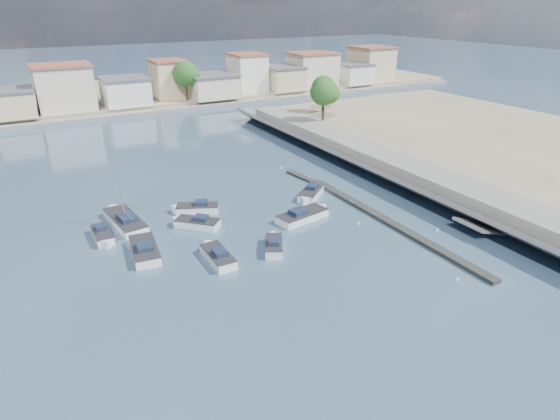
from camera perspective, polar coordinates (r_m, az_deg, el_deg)
name	(u,v)px	position (r m, az deg, el deg)	size (l,w,h in m)	color
ground	(212,155)	(69.28, -8.27, 6.67)	(400.00, 400.00, 0.00)	#344D68
seawall_walkway	(446,185)	(57.87, 19.63, 2.89)	(5.00, 90.00, 1.80)	slate
seawall_embankment	(559,158)	(74.98, 30.86, 5.49)	(49.65, 90.00, 2.90)	slate
breakwater	(369,212)	(50.23, 10.84, -0.20)	(2.00, 31.02, 0.35)	black
far_shore_land	(129,94)	(117.98, -17.88, 13.35)	(160.00, 40.00, 1.40)	gray
far_shore_quay	(154,112)	(97.90, -15.11, 11.47)	(160.00, 2.50, 0.80)	slate
far_town	(194,80)	(105.70, -10.48, 15.28)	(113.01, 12.80, 8.35)	beige
shore_trees	(197,81)	(96.51, -10.09, 15.27)	(74.56, 38.32, 7.92)	#38281E
motorboat_a	(217,256)	(40.91, -7.68, -5.56)	(1.79, 4.95, 1.48)	white
motorboat_b	(274,245)	(42.21, -0.77, -4.33)	(3.06, 4.03, 1.48)	white
motorboat_c	(195,209)	(50.29, -10.28, 0.14)	(4.82, 3.35, 1.48)	white
motorboat_d	(310,194)	(53.37, 3.72, 1.94)	(4.55, 4.22, 1.48)	white
motorboat_e	(144,249)	(43.31, -16.24, -4.60)	(2.72, 6.06, 1.48)	white
motorboat_f	(195,223)	(47.02, -10.29, -1.62)	(4.32, 4.25, 1.48)	white
motorboat_g	(103,236)	(46.83, -20.77, -3.00)	(1.54, 4.42, 1.48)	white
motorboat_h	(304,216)	(48.01, 2.99, -0.68)	(6.24, 3.11, 1.48)	white
sailboat	(124,220)	(49.48, -18.47, -1.15)	(3.17, 7.71, 9.00)	white
mooring_buoys	(350,204)	(52.18, 8.53, 0.78)	(6.14, 31.19, 0.32)	silver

